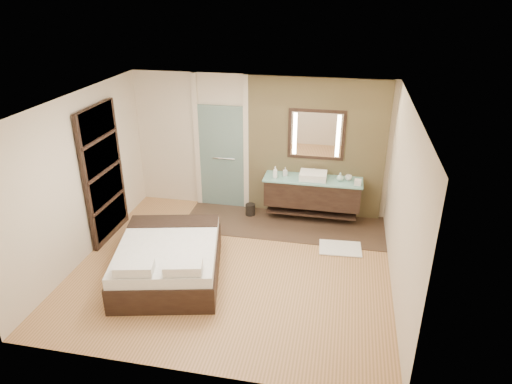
% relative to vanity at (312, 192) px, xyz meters
% --- Properties ---
extents(floor, '(5.00, 5.00, 0.00)m').
position_rel_vanity_xyz_m(floor, '(-1.10, -1.92, -0.58)').
color(floor, olive).
rests_on(floor, ground).
extents(tile_strip, '(3.80, 1.30, 0.01)m').
position_rel_vanity_xyz_m(tile_strip, '(-0.50, -0.32, -0.57)').
color(tile_strip, '#3D2C21').
rests_on(tile_strip, floor).
extents(stone_wall, '(2.60, 0.08, 2.70)m').
position_rel_vanity_xyz_m(stone_wall, '(0.00, 0.29, 0.77)').
color(stone_wall, tan).
rests_on(stone_wall, floor).
extents(vanity, '(1.85, 0.55, 0.88)m').
position_rel_vanity_xyz_m(vanity, '(0.00, 0.00, 0.00)').
color(vanity, black).
rests_on(vanity, stone_wall).
extents(mirror_unit, '(1.06, 0.04, 0.96)m').
position_rel_vanity_xyz_m(mirror_unit, '(0.00, 0.24, 1.07)').
color(mirror_unit, black).
rests_on(mirror_unit, stone_wall).
extents(frosted_door, '(1.10, 0.12, 2.70)m').
position_rel_vanity_xyz_m(frosted_door, '(-1.85, 0.28, 0.56)').
color(frosted_door, '#9EC8C1').
rests_on(frosted_door, floor).
extents(shoji_partition, '(0.06, 1.20, 2.40)m').
position_rel_vanity_xyz_m(shoji_partition, '(-3.53, -1.32, 0.63)').
color(shoji_partition, black).
rests_on(shoji_partition, floor).
extents(bed, '(1.90, 2.19, 0.73)m').
position_rel_vanity_xyz_m(bed, '(-2.00, -2.36, -0.28)').
color(bed, black).
rests_on(bed, floor).
extents(bath_mat, '(0.75, 0.55, 0.02)m').
position_rel_vanity_xyz_m(bath_mat, '(0.60, -1.01, -0.56)').
color(bath_mat, white).
rests_on(bath_mat, floor).
extents(waste_bin, '(0.23, 0.23, 0.24)m').
position_rel_vanity_xyz_m(waste_bin, '(-1.20, -0.07, -0.46)').
color(waste_bin, black).
rests_on(waste_bin, floor).
extents(tissue_box, '(0.13, 0.13, 0.10)m').
position_rel_vanity_xyz_m(tissue_box, '(0.82, -0.14, 0.33)').
color(tissue_box, silver).
rests_on(tissue_box, vanity).
extents(soap_bottle_a, '(0.10, 0.10, 0.23)m').
position_rel_vanity_xyz_m(soap_bottle_a, '(-0.71, -0.11, 0.40)').
color(soap_bottle_a, white).
rests_on(soap_bottle_a, vanity).
extents(soap_bottle_b, '(0.09, 0.09, 0.17)m').
position_rel_vanity_xyz_m(soap_bottle_b, '(-0.54, 0.03, 0.37)').
color(soap_bottle_b, '#B2B2B2').
rests_on(soap_bottle_b, vanity).
extents(soap_bottle_c, '(0.14, 0.14, 0.16)m').
position_rel_vanity_xyz_m(soap_bottle_c, '(0.50, -0.01, 0.37)').
color(soap_bottle_c, '#A7D3CB').
rests_on(soap_bottle_c, vanity).
extents(cup, '(0.14, 0.14, 0.10)m').
position_rel_vanity_xyz_m(cup, '(0.65, 0.05, 0.33)').
color(cup, white).
rests_on(cup, vanity).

